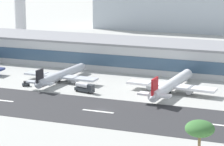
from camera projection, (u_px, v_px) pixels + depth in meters
name	position (u px, v px, depth m)	size (l,w,h in m)	color
ground_plane	(101.00, 110.00, 187.86)	(1400.00, 1400.00, 0.00)	#A8A8A3
runway_strip	(99.00, 111.00, 185.82)	(800.00, 33.14, 0.08)	#2D2D30
runway_centreline_dash_3	(0.00, 100.00, 200.20)	(12.00, 1.20, 0.01)	white
runway_centreline_dash_4	(98.00, 111.00, 185.93)	(12.00, 1.20, 0.01)	white
runway_centreline_dash_5	(208.00, 124.00, 172.24)	(12.00, 1.20, 0.01)	white
terminal_building	(141.00, 54.00, 256.01)	(194.21, 29.26, 13.54)	#B7BABC
control_tower	(20.00, 4.00, 326.16)	(13.70, 13.70, 39.83)	silver
distant_hotel_block	(186.00, 5.00, 383.11)	(133.54, 36.43, 36.32)	#A8B2BC
airliner_black_tail_gate_1	(59.00, 76.00, 227.88)	(35.13, 42.60, 8.89)	silver
airliner_red_tail_gate_2	(170.00, 85.00, 209.73)	(37.25, 48.55, 10.14)	white
service_fuel_truck_0	(85.00, 87.00, 211.36)	(8.86, 4.41, 3.95)	#2D3338
service_baggage_tug_1	(26.00, 84.00, 221.55)	(3.56, 3.11, 2.20)	#2D3338
palm_tree_0	(200.00, 130.00, 123.89)	(7.13, 7.13, 16.27)	brown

